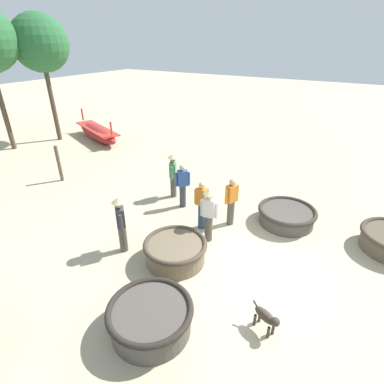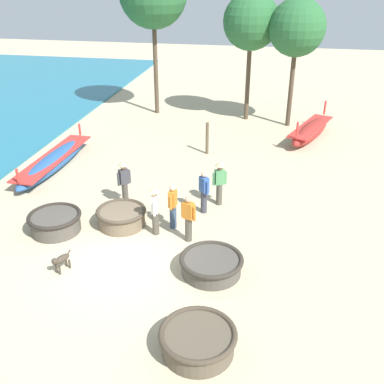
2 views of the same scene
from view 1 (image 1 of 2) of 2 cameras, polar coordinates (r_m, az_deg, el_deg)
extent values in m
plane|color=#BCAD8C|center=(8.01, 12.75, -14.90)|extent=(80.00, 80.00, 0.00)
cylinder|color=#4C473F|center=(6.56, -7.86, -22.90)|extent=(1.61, 1.61, 0.56)
torus|color=#28231E|center=(6.35, -8.03, -21.27)|extent=(1.74, 1.74, 0.13)
cylinder|color=#4C473F|center=(10.01, 17.53, -4.50)|extent=(1.69, 1.69, 0.46)
torus|color=#332D26|center=(9.90, 17.72, -3.37)|extent=(1.82, 1.82, 0.13)
cylinder|color=brown|center=(8.04, -3.17, -11.42)|extent=(1.55, 1.55, 0.54)
torus|color=#42382B|center=(7.87, -3.22, -9.88)|extent=(1.68, 1.68, 0.12)
ellipsoid|color=maroon|center=(18.42, -17.59, 10.67)|extent=(2.49, 4.55, 0.79)
cube|color=red|center=(18.36, -17.70, 11.42)|extent=(2.40, 4.23, 0.06)
cylinder|color=red|center=(20.17, -20.16, 13.73)|extent=(0.10, 0.10, 0.71)
cylinder|color=red|center=(16.37, -15.14, 11.55)|extent=(0.10, 0.10, 0.71)
cylinder|color=#4C473D|center=(8.71, 3.19, -6.88)|extent=(0.22, 0.22, 0.82)
cube|color=silver|center=(8.34, 3.31, -3.01)|extent=(0.27, 0.37, 0.54)
sphere|color=#DBB28E|center=(8.16, 3.38, -0.71)|extent=(0.20, 0.20, 0.20)
cylinder|color=silver|center=(8.31, 4.74, -3.59)|extent=(0.09, 0.09, 0.48)
cylinder|color=silver|center=(8.43, 1.88, -3.03)|extent=(0.09, 0.09, 0.48)
cone|color=#D1BC84|center=(8.10, 3.41, 0.10)|extent=(0.36, 0.36, 0.14)
cylinder|color=#2D425B|center=(9.24, 1.84, -4.61)|extent=(0.22, 0.22, 0.82)
cube|color=orange|center=(8.90, 1.90, -0.90)|extent=(0.24, 0.35, 0.54)
sphere|color=#DBB28E|center=(8.73, 1.94, 1.30)|extent=(0.20, 0.20, 0.20)
cylinder|color=orange|center=(9.03, 0.71, -0.81)|extent=(0.09, 0.09, 0.48)
cylinder|color=orange|center=(8.82, 3.10, -1.56)|extent=(0.09, 0.09, 0.48)
cylinder|color=#383842|center=(10.39, -1.77, -0.72)|extent=(0.22, 0.22, 0.82)
cube|color=#33569E|center=(10.09, -1.83, 2.69)|extent=(0.39, 0.40, 0.54)
sphere|color=#DBB28E|center=(9.94, -1.86, 4.68)|extent=(0.20, 0.20, 0.20)
cylinder|color=#33569E|center=(10.15, -0.60, 2.54)|extent=(0.09, 0.09, 0.48)
cylinder|color=#33569E|center=(10.08, -3.06, 2.32)|extent=(0.09, 0.09, 0.48)
cylinder|color=#4C473D|center=(11.07, -3.56, 1.08)|extent=(0.22, 0.22, 0.82)
cube|color=#4C8E56|center=(10.79, -3.67, 4.32)|extent=(0.40, 0.35, 0.54)
sphere|color=#A37556|center=(10.64, -3.73, 6.21)|extent=(0.20, 0.20, 0.20)
cylinder|color=#4C8E56|center=(11.01, -3.49, 4.53)|extent=(0.09, 0.09, 0.48)
cylinder|color=#4C8E56|center=(10.61, -3.83, 3.61)|extent=(0.09, 0.09, 0.48)
cone|color=#D1BC84|center=(10.60, -3.75, 6.86)|extent=(0.36, 0.36, 0.14)
cylinder|color=#4C473D|center=(8.52, -13.00, -8.51)|extent=(0.22, 0.22, 0.82)
cube|color=#3D3D42|center=(8.15, -13.49, -4.62)|extent=(0.39, 0.40, 0.54)
sphere|color=tan|center=(7.96, -13.79, -2.30)|extent=(0.20, 0.20, 0.20)
cylinder|color=#3D3D42|center=(7.99, -13.37, -5.74)|extent=(0.09, 0.09, 0.48)
cylinder|color=#3D3D42|center=(8.36, -13.54, -4.14)|extent=(0.09, 0.09, 0.48)
cone|color=#D1BC84|center=(7.89, -13.89, -1.48)|extent=(0.36, 0.36, 0.14)
cylinder|color=#4C473D|center=(9.50, 7.36, -3.90)|extent=(0.22, 0.22, 0.82)
cube|color=orange|center=(9.16, 7.61, -0.26)|extent=(0.40, 0.34, 0.54)
sphere|color=tan|center=(9.00, 7.75, 1.89)|extent=(0.20, 0.20, 0.20)
cylinder|color=orange|center=(9.33, 8.58, -0.16)|extent=(0.09, 0.09, 0.48)
cylinder|color=orange|center=(9.05, 6.56, -0.92)|extent=(0.09, 0.09, 0.48)
ellipsoid|color=#3D3328|center=(6.59, 13.77, -21.89)|extent=(0.39, 0.56, 0.22)
sphere|color=#3D3328|center=(6.45, 15.58, -22.72)|extent=(0.18, 0.18, 0.18)
cylinder|color=#3D3328|center=(6.65, 12.16, -20.35)|extent=(0.12, 0.20, 0.16)
cylinder|color=#3D3328|center=(6.75, 15.19, -23.84)|extent=(0.06, 0.06, 0.28)
cylinder|color=#3D3328|center=(6.68, 14.33, -24.48)|extent=(0.06, 0.06, 0.28)
cylinder|color=#3D3328|center=(6.89, 12.74, -22.11)|extent=(0.06, 0.06, 0.28)
cylinder|color=#3D3328|center=(6.81, 11.87, -22.70)|extent=(0.06, 0.06, 0.28)
cylinder|color=brown|center=(13.34, -24.01, 4.97)|extent=(0.14, 0.14, 1.49)
cylinder|color=#4C3D2D|center=(18.34, -32.30, 13.24)|extent=(0.24, 0.24, 4.19)
cylinder|color=#4C3D2D|center=(18.92, -25.00, 14.98)|extent=(0.24, 0.24, 4.05)
sphere|color=#286033|center=(18.63, -26.97, 23.97)|extent=(2.84, 2.84, 2.84)
camera|label=2|loc=(13.43, 79.12, 17.82)|focal=42.00mm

